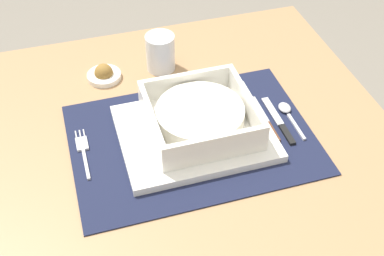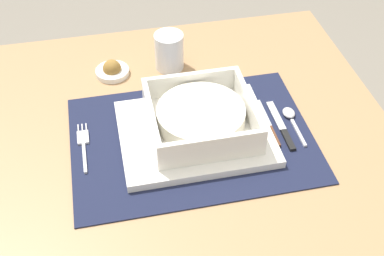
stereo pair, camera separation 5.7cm
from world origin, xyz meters
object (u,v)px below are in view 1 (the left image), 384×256
bread_knife (266,121)px  drinking_glass (161,54)px  fork (83,150)px  dining_table (178,173)px  porridge_bowl (200,117)px  spoon (287,112)px  butter_knife (280,124)px  condiment_saucer (104,74)px

bread_knife → drinking_glass: drinking_glass is taller
fork → dining_table: bearing=-3.4°
porridge_bowl → bread_knife: porridge_bowl is taller
fork → spoon: (0.41, -0.01, 0.00)m
porridge_bowl → fork: (-0.22, 0.01, -0.04)m
bread_knife → drinking_glass: bearing=127.3°
porridge_bowl → butter_knife: size_ratio=1.42×
fork → spoon: 0.41m
drinking_glass → condiment_saucer: (-0.13, -0.00, -0.03)m
butter_knife → condiment_saucer: condiment_saucer is taller
dining_table → porridge_bowl: porridge_bowl is taller
dining_table → porridge_bowl: (0.04, -0.01, 0.16)m
porridge_bowl → fork: bearing=176.5°
spoon → drinking_glass: size_ratio=1.28×
dining_table → butter_knife: size_ratio=6.13×
porridge_bowl → butter_knife: porridge_bowl is taller
condiment_saucer → bread_knife: bearing=-40.1°
porridge_bowl → condiment_saucer: size_ratio=2.66×
butter_knife → dining_table: bearing=165.0°
spoon → bread_knife: (-0.05, -0.01, -0.00)m
fork → butter_knife: size_ratio=0.95×
bread_knife → drinking_glass: 0.29m
condiment_saucer → fork: bearing=-109.4°
bread_knife → condiment_saucer: size_ratio=1.85×
butter_knife → drinking_glass: size_ratio=1.66×
fork → bread_knife: bread_knife is taller
dining_table → fork: size_ratio=6.48×
fork → porridge_bowl: bearing=-6.7°
fork → drinking_glass: 0.30m
butter_knife → drinking_glass: drinking_glass is taller
condiment_saucer → spoon: bearing=-34.1°
spoon → condiment_saucer: 0.40m
drinking_glass → condiment_saucer: size_ratio=1.13×
fork → spoon: spoon is taller
drinking_glass → spoon: bearing=-48.0°
fork → butter_knife: 0.39m
drinking_glass → butter_knife: bearing=-54.8°
porridge_bowl → bread_knife: 0.14m
fork → bread_knife: 0.36m
butter_knife → bread_knife: same height
dining_table → spoon: size_ratio=7.94×
bread_knife → spoon: bearing=17.5°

